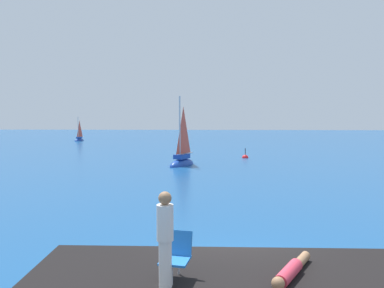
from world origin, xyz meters
name	(u,v)px	position (x,y,z in m)	size (l,w,h in m)	color
ground_plane	(231,273)	(0.00, 0.00, 0.00)	(160.00, 160.00, 0.00)	navy
boulder_seaward	(337,288)	(2.36, -0.80, 0.00)	(1.49, 1.19, 0.82)	black
sailboat_near	(182,161)	(-2.40, 20.10, 0.31)	(2.30, 3.11, 5.68)	#193D99
sailboat_far	(79,139)	(-18.16, 45.24, 0.20)	(1.20, 2.03, 3.66)	#193D99
person_sunbather	(291,271)	(0.88, -2.78, 1.19)	(0.99, 1.60, 0.25)	#DB384C
person_standing	(165,237)	(-1.30, -3.26, 1.94)	(0.28, 0.28, 1.62)	white
beach_chair	(177,253)	(-1.14, -2.86, 1.52)	(0.58, 0.67, 0.80)	blue
marker_buoy	(245,158)	(2.82, 25.16, 0.01)	(0.56, 0.56, 1.13)	red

